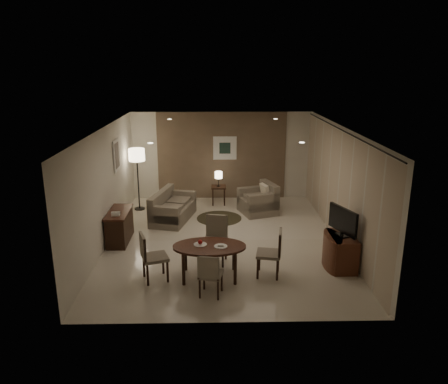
{
  "coord_description": "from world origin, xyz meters",
  "views": [
    {
      "loc": [
        -0.22,
        -9.77,
        4.09
      ],
      "look_at": [
        0.0,
        0.2,
        1.15
      ],
      "focal_mm": 35.0,
      "sensor_mm": 36.0,
      "label": 1
    }
  ],
  "objects_px": {
    "console_desk": "(120,226)",
    "chair_far": "(215,241)",
    "tv_cabinet": "(341,251)",
    "side_table": "(219,195)",
    "chair_right": "(268,253)",
    "floor_lamp": "(138,180)",
    "dining_table": "(210,261)",
    "chair_near": "(211,274)",
    "chair_left": "(155,257)",
    "sofa": "(173,206)",
    "armchair": "(258,198)"
  },
  "relations": [
    {
      "from": "tv_cabinet",
      "to": "side_table",
      "type": "relative_size",
      "value": 1.62
    },
    {
      "from": "console_desk",
      "to": "armchair",
      "type": "xyz_separation_m",
      "value": [
        3.49,
        1.99,
        0.05
      ]
    },
    {
      "from": "chair_right",
      "to": "console_desk",
      "type": "bearing_deg",
      "value": -108.5
    },
    {
      "from": "chair_left",
      "to": "armchair",
      "type": "distance_m",
      "value": 4.62
    },
    {
      "from": "chair_near",
      "to": "chair_left",
      "type": "xyz_separation_m",
      "value": [
        -1.09,
        0.61,
        0.07
      ]
    },
    {
      "from": "chair_left",
      "to": "side_table",
      "type": "bearing_deg",
      "value": -34.07
    },
    {
      "from": "chair_left",
      "to": "side_table",
      "type": "xyz_separation_m",
      "value": [
        1.29,
        4.81,
        -0.21
      ]
    },
    {
      "from": "tv_cabinet",
      "to": "armchair",
      "type": "distance_m",
      "value": 3.76
    },
    {
      "from": "sofa",
      "to": "armchair",
      "type": "xyz_separation_m",
      "value": [
        2.35,
        0.51,
        0.04
      ]
    },
    {
      "from": "chair_far",
      "to": "chair_right",
      "type": "xyz_separation_m",
      "value": [
        1.06,
        -0.61,
        -0.02
      ]
    },
    {
      "from": "floor_lamp",
      "to": "chair_far",
      "type": "bearing_deg",
      "value": -58.72
    },
    {
      "from": "chair_far",
      "to": "sofa",
      "type": "bearing_deg",
      "value": 123.19
    },
    {
      "from": "console_desk",
      "to": "side_table",
      "type": "bearing_deg",
      "value": 49.98
    },
    {
      "from": "sofa",
      "to": "side_table",
      "type": "bearing_deg",
      "value": -28.62
    },
    {
      "from": "console_desk",
      "to": "chair_far",
      "type": "bearing_deg",
      "value": -28.57
    },
    {
      "from": "chair_right",
      "to": "floor_lamp",
      "type": "height_order",
      "value": "floor_lamp"
    },
    {
      "from": "console_desk",
      "to": "side_table",
      "type": "xyz_separation_m",
      "value": [
        2.39,
        2.84,
        -0.1
      ]
    },
    {
      "from": "chair_far",
      "to": "side_table",
      "type": "height_order",
      "value": "chair_far"
    },
    {
      "from": "dining_table",
      "to": "chair_right",
      "type": "relative_size",
      "value": 1.5
    },
    {
      "from": "chair_far",
      "to": "armchair",
      "type": "height_order",
      "value": "chair_far"
    },
    {
      "from": "dining_table",
      "to": "side_table",
      "type": "xyz_separation_m",
      "value": [
        0.23,
        4.74,
        -0.06
      ]
    },
    {
      "from": "console_desk",
      "to": "armchair",
      "type": "relative_size",
      "value": 1.25
    },
    {
      "from": "console_desk",
      "to": "chair_far",
      "type": "xyz_separation_m",
      "value": [
        2.27,
        -1.23,
        0.13
      ]
    },
    {
      "from": "chair_far",
      "to": "floor_lamp",
      "type": "bearing_deg",
      "value": 131.85
    },
    {
      "from": "console_desk",
      "to": "tv_cabinet",
      "type": "xyz_separation_m",
      "value": [
        4.89,
        -1.5,
        -0.03
      ]
    },
    {
      "from": "dining_table",
      "to": "sofa",
      "type": "xyz_separation_m",
      "value": [
        -1.02,
        3.37,
        0.05
      ]
    },
    {
      "from": "chair_left",
      "to": "sofa",
      "type": "xyz_separation_m",
      "value": [
        0.04,
        3.45,
        -0.09
      ]
    },
    {
      "from": "tv_cabinet",
      "to": "armchair",
      "type": "relative_size",
      "value": 0.94
    },
    {
      "from": "chair_near",
      "to": "chair_right",
      "type": "height_order",
      "value": "chair_right"
    },
    {
      "from": "armchair",
      "to": "side_table",
      "type": "bearing_deg",
      "value": -146.02
    },
    {
      "from": "console_desk",
      "to": "chair_near",
      "type": "distance_m",
      "value": 3.38
    },
    {
      "from": "tv_cabinet",
      "to": "sofa",
      "type": "bearing_deg",
      "value": 141.6
    },
    {
      "from": "chair_left",
      "to": "sofa",
      "type": "bearing_deg",
      "value": -19.74
    },
    {
      "from": "dining_table",
      "to": "tv_cabinet",
      "type": "bearing_deg",
      "value": 8.22
    },
    {
      "from": "console_desk",
      "to": "side_table",
      "type": "distance_m",
      "value": 3.71
    },
    {
      "from": "chair_right",
      "to": "chair_far",
      "type": "bearing_deg",
      "value": -109.28
    },
    {
      "from": "armchair",
      "to": "chair_near",
      "type": "bearing_deg",
      "value": -34.08
    },
    {
      "from": "chair_left",
      "to": "floor_lamp",
      "type": "xyz_separation_m",
      "value": [
        -1.03,
        4.35,
        0.41
      ]
    },
    {
      "from": "chair_far",
      "to": "side_table",
      "type": "distance_m",
      "value": 4.08
    },
    {
      "from": "console_desk",
      "to": "side_table",
      "type": "relative_size",
      "value": 2.16
    },
    {
      "from": "chair_near",
      "to": "armchair",
      "type": "relative_size",
      "value": 0.87
    },
    {
      "from": "console_desk",
      "to": "chair_far",
      "type": "height_order",
      "value": "chair_far"
    },
    {
      "from": "tv_cabinet",
      "to": "floor_lamp",
      "type": "bearing_deg",
      "value": 141.15
    },
    {
      "from": "console_desk",
      "to": "floor_lamp",
      "type": "xyz_separation_m",
      "value": [
        0.07,
        2.38,
        0.52
      ]
    },
    {
      "from": "chair_near",
      "to": "chair_far",
      "type": "distance_m",
      "value": 1.35
    },
    {
      "from": "chair_left",
      "to": "sofa",
      "type": "height_order",
      "value": "chair_left"
    },
    {
      "from": "chair_far",
      "to": "chair_left",
      "type": "xyz_separation_m",
      "value": [
        -1.17,
        -0.74,
        -0.01
      ]
    },
    {
      "from": "chair_near",
      "to": "side_table",
      "type": "relative_size",
      "value": 1.51
    },
    {
      "from": "dining_table",
      "to": "sofa",
      "type": "relative_size",
      "value": 0.86
    },
    {
      "from": "chair_right",
      "to": "floor_lamp",
      "type": "bearing_deg",
      "value": -131.91
    }
  ]
}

